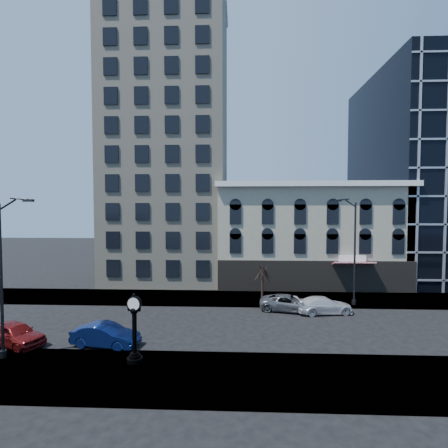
{
  "coord_description": "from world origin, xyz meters",
  "views": [
    {
      "loc": [
        3.23,
        -25.52,
        9.27
      ],
      "look_at": [
        2.0,
        4.0,
        8.0
      ],
      "focal_mm": 26.0,
      "sensor_mm": 36.0,
      "label": 1
    }
  ],
  "objects_px": {
    "car_near_a": "(15,334)",
    "car_near_b": "(106,335)",
    "street_clock": "(135,331)",
    "street_lamp_near": "(11,235)"
  },
  "relations": [
    {
      "from": "street_lamp_near",
      "to": "car_near_a",
      "type": "distance_m",
      "value": 7.44
    },
    {
      "from": "street_clock",
      "to": "car_near_a",
      "type": "xyz_separation_m",
      "value": [
        -9.1,
        2.33,
        -1.21
      ]
    },
    {
      "from": "street_clock",
      "to": "car_near_a",
      "type": "height_order",
      "value": "street_clock"
    },
    {
      "from": "car_near_a",
      "to": "car_near_b",
      "type": "bearing_deg",
      "value": -67.67
    },
    {
      "from": "street_clock",
      "to": "street_lamp_near",
      "type": "bearing_deg",
      "value": -172.77
    },
    {
      "from": "street_clock",
      "to": "car_near_b",
      "type": "xyz_separation_m",
      "value": [
        -2.78,
        2.43,
        -1.24
      ]
    },
    {
      "from": "street_lamp_near",
      "to": "car_near_b",
      "type": "height_order",
      "value": "street_lamp_near"
    },
    {
      "from": "street_lamp_near",
      "to": "car_near_b",
      "type": "distance_m",
      "value": 8.79
    },
    {
      "from": "street_lamp_near",
      "to": "street_clock",
      "type": "bearing_deg",
      "value": 0.77
    },
    {
      "from": "street_clock",
      "to": "street_lamp_near",
      "type": "distance_m",
      "value": 9.54
    }
  ]
}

